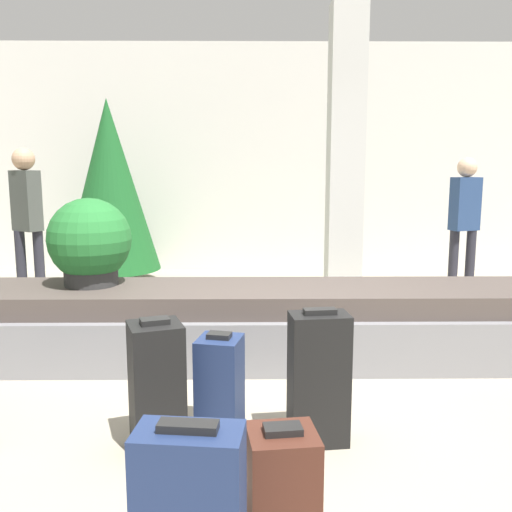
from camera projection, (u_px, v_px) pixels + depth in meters
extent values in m
plane|color=#9E937F|center=(258.00, 426.00, 3.42)|extent=(18.00, 18.00, 0.00)
cube|color=silver|center=(253.00, 159.00, 8.10)|extent=(18.00, 0.06, 3.20)
cube|color=gray|center=(256.00, 333.00, 4.59)|extent=(8.87, 0.97, 0.41)
cube|color=#4C423D|center=(256.00, 298.00, 4.55)|extent=(8.51, 0.81, 0.17)
cube|color=silver|center=(345.00, 159.00, 6.14)|extent=(0.37, 0.37, 3.20)
cube|color=black|center=(188.00, 426.00, 1.96)|extent=(0.22, 0.10, 0.03)
cube|color=black|center=(319.00, 379.00, 3.17)|extent=(0.34, 0.24, 0.75)
cube|color=black|center=(320.00, 311.00, 3.10)|extent=(0.18, 0.09, 0.03)
cube|color=black|center=(157.00, 386.00, 3.11)|extent=(0.35, 0.35, 0.71)
cube|color=black|center=(155.00, 321.00, 3.05)|extent=(0.18, 0.14, 0.03)
cube|color=navy|center=(220.00, 386.00, 3.30)|extent=(0.29, 0.30, 0.57)
cube|color=black|center=(219.00, 336.00, 3.25)|extent=(0.15, 0.12, 0.03)
cube|color=#472319|center=(282.00, 486.00, 2.36)|extent=(0.31, 0.30, 0.48)
cube|color=black|center=(283.00, 429.00, 2.32)|extent=(0.17, 0.11, 0.03)
cylinder|color=#2D2D2D|center=(91.00, 273.00, 4.60)|extent=(0.43, 0.43, 0.19)
sphere|color=#236B2D|center=(89.00, 239.00, 4.55)|extent=(0.66, 0.66, 0.66)
cylinder|color=#282833|center=(21.00, 268.00, 6.29)|extent=(0.11, 0.11, 0.82)
cylinder|color=#282833|center=(40.00, 268.00, 6.29)|extent=(0.11, 0.11, 0.82)
cube|color=#474C47|center=(26.00, 201.00, 6.17)|extent=(0.37, 0.33, 0.65)
sphere|color=tan|center=(23.00, 159.00, 6.09)|extent=(0.24, 0.24, 0.24)
cylinder|color=#282833|center=(453.00, 263.00, 6.73)|extent=(0.11, 0.11, 0.78)
cylinder|color=#282833|center=(470.00, 263.00, 6.73)|extent=(0.11, 0.11, 0.78)
cube|color=navy|center=(465.00, 204.00, 6.61)|extent=(0.36, 0.27, 0.61)
sphere|color=beige|center=(467.00, 167.00, 6.55)|extent=(0.23, 0.23, 0.23)
cylinder|color=#4C331E|center=(113.00, 276.00, 7.47)|extent=(0.16, 0.16, 0.18)
cone|color=#195623|center=(110.00, 185.00, 7.27)|extent=(1.24, 1.24, 2.17)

